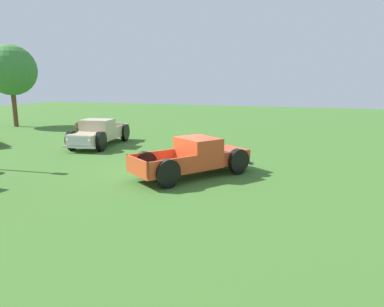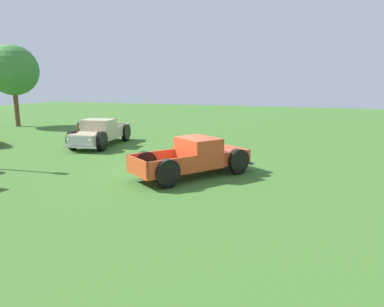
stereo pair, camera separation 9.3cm
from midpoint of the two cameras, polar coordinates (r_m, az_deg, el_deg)
ground_plane at (r=14.48m, az=-3.38°, el=-3.05°), size 80.00×80.00×0.00m
pickup_truck_foreground at (r=13.95m, az=0.99°, el=-0.60°), size 4.96×4.23×1.49m
pickup_truck_behind_left at (r=20.84m, az=-15.04°, el=3.09°), size 5.17×2.51×1.52m
picnic_table at (r=26.65m, az=-15.92°, el=4.30°), size 1.55×1.86×0.78m
oak_tree_east at (r=32.37m, az=-27.07°, el=11.77°), size 3.96×3.96×6.48m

